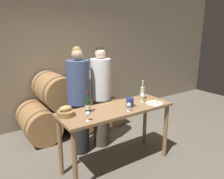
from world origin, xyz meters
name	(u,v)px	position (x,y,z in m)	size (l,w,h in m)	color
ground_plane	(116,164)	(0.00, 0.00, 0.00)	(10.00, 10.00, 0.00)	#665E51
stone_wall_back	(59,51)	(0.00, 2.18, 1.60)	(10.00, 0.12, 3.20)	#7F705B
barrel_stack	(73,104)	(0.00, 1.58, 0.55)	(2.11, 0.97, 1.23)	#9E7042
tasting_table	(117,117)	(0.00, 0.00, 0.79)	(1.72, 0.61, 0.94)	olive
person_left	(79,101)	(-0.28, 0.67, 0.91)	(0.37, 0.37, 1.79)	#232326
person_right	(101,97)	(0.14, 0.67, 0.91)	(0.34, 0.34, 1.78)	#4C4238
wine_bottle_red	(88,105)	(-0.43, 0.07, 1.04)	(0.07, 0.07, 0.30)	#193819
wine_bottle_white	(142,93)	(0.60, 0.11, 1.04)	(0.07, 0.07, 0.31)	#ADBC7F
blue_crock	(130,102)	(0.19, -0.06, 1.01)	(0.12, 0.12, 0.13)	navy
bread_basket	(66,112)	(-0.73, 0.12, 0.99)	(0.23, 0.23, 0.14)	olive
cheese_plate	(155,103)	(0.59, -0.17, 0.95)	(0.26, 0.26, 0.04)	white
wine_glass_far_left	(88,114)	(-0.57, -0.19, 1.03)	(0.06, 0.06, 0.13)	white
wine_glass_left	(129,105)	(0.06, -0.21, 1.03)	(0.06, 0.06, 0.13)	white
wine_glass_center	(143,96)	(0.50, 0.01, 1.03)	(0.06, 0.06, 0.13)	white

